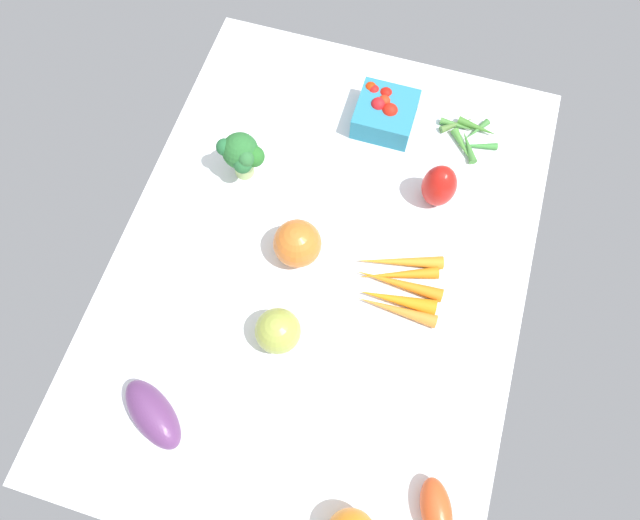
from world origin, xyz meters
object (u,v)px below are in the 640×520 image
bell_pepper_red (439,186)px  roma_tomato (436,510)px  eggplant (153,414)px  broccoli_head (242,154)px  okra_pile (468,135)px  berry_basket (385,112)px  heirloom_tomato_green (278,331)px  carrot_bunch (397,287)px  heirloom_tomato_orange (297,243)px

bell_pepper_red → roma_tomato: bearing=12.4°
eggplant → roma_tomato: bearing=-146.7°
broccoli_head → okra_pile: size_ratio=0.88×
broccoli_head → okra_pile: (-21.43, 40.79, -6.18)cm
berry_basket → heirloom_tomato_green: bearing=-7.0°
eggplant → bell_pepper_red: bearing=-89.2°
berry_basket → heirloom_tomato_green: heirloom_tomato_green is taller
broccoli_head → okra_pile: broccoli_head is taller
carrot_bunch → heirloom_tomato_orange: heirloom_tomato_orange is taller
carrot_bunch → okra_pile: 37.07cm
heirloom_tomato_green → heirloom_tomato_orange: (-16.51, -1.73, 0.45)cm
bell_pepper_red → heirloom_tomato_orange: bearing=-49.6°
okra_pile → roma_tomato: bearing=6.9°
berry_basket → okra_pile: 17.78cm
eggplant → berry_basket: (-69.30, 21.51, -0.01)cm
broccoli_head → roma_tomato: broccoli_head is taller
okra_pile → eggplant: bearing=-29.0°
broccoli_head → heirloom_tomato_orange: broccoli_head is taller
broccoli_head → eggplant: broccoli_head is taller
okra_pile → carrot_bunch: bearing=-9.3°
berry_basket → bell_pepper_red: bell_pepper_red is taller
okra_pile → roma_tomato: size_ratio=1.32×
carrot_bunch → okra_pile: (-36.59, 5.97, -0.47)cm
broccoli_head → bell_pepper_red: (-5.30, 37.37, -1.91)cm
heirloom_tomato_green → okra_pile: bearing=155.2°
berry_basket → carrot_bunch: bearing=18.2°
berry_basket → bell_pepper_red: size_ratio=1.16×
carrot_bunch → roma_tomato: bearing=22.9°
carrot_bunch → roma_tomato: size_ratio=1.81×
carrot_bunch → heirloom_tomato_orange: bearing=-94.8°
heirloom_tomato_green → broccoli_head: bearing=-150.5°
eggplant → heirloom_tomato_orange: heirloom_tomato_orange is taller
carrot_bunch → heirloom_tomato_green: (14.88, -17.82, 2.71)cm
okra_pile → bell_pepper_red: 17.03cm
eggplant → carrot_bunch: eggplant is taller
bell_pepper_red → okra_pile: bearing=168.0°
okra_pile → berry_basket: bearing=-85.9°
carrot_bunch → okra_pile: size_ratio=1.37×
eggplant → okra_pile: (-70.56, 39.10, -2.31)cm
eggplant → carrot_bunch: 47.49cm
okra_pile → bell_pepper_red: (16.13, -3.42, 4.27)cm
eggplant → okra_pile: eggplant is taller
heirloom_tomato_green → heirloom_tomato_orange: heirloom_tomato_orange is taller
heirloom_tomato_orange → roma_tomato: bearing=43.3°
broccoli_head → heirloom_tomato_green: 34.64cm
broccoli_head → heirloom_tomato_green: (30.03, 16.99, -3.00)cm
heirloom_tomato_green → bell_pepper_red: (-35.34, 20.38, 1.09)cm
okra_pile → heirloom_tomato_green: bearing=-24.8°
okra_pile → roma_tomato: 71.76cm
broccoli_head → roma_tomato: bearing=44.8°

